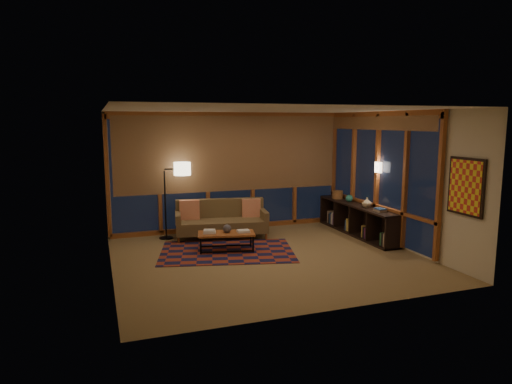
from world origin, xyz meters
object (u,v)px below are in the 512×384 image
object	(u,v)px
coffee_table	(226,242)
bookshelf	(357,220)
sofa	(221,220)
floor_lamp	(165,201)

from	to	relation	value
coffee_table	bookshelf	xyz separation A→B (m)	(3.09, 0.30, 0.16)
coffee_table	bookshelf	world-z (taller)	bookshelf
sofa	coffee_table	size ratio (longest dim) A/B	1.79
sofa	floor_lamp	bearing A→B (deg)	172.97
floor_lamp	coffee_table	bearing A→B (deg)	-51.23
bookshelf	coffee_table	bearing A→B (deg)	-174.51
coffee_table	floor_lamp	xyz separation A→B (m)	(-0.96, 1.36, 0.64)
coffee_table	floor_lamp	distance (m)	1.79
coffee_table	floor_lamp	world-z (taller)	floor_lamp
sofa	bookshelf	xyz separation A→B (m)	(2.91, -0.73, -0.06)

